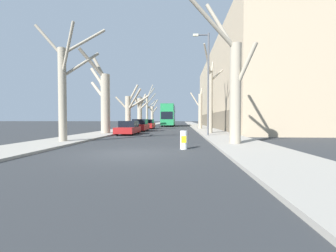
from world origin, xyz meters
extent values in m
plane|color=#2B2D30|center=(0.00, 0.00, 0.00)|extent=(300.00, 300.00, 0.00)
cube|color=gray|center=(-5.73, 50.00, 0.06)|extent=(3.29, 120.00, 0.12)
cube|color=gray|center=(5.73, 50.00, 0.06)|extent=(3.29, 120.00, 0.12)
cube|color=tan|center=(12.37, 31.06, 6.64)|extent=(10.00, 43.50, 13.28)
cube|color=#6B5E4C|center=(7.35, 31.06, 1.25)|extent=(0.12, 42.63, 2.50)
cylinder|color=gray|center=(-5.29, 4.11, 3.00)|extent=(0.50, 0.50, 6.01)
cylinder|color=gray|center=(-4.38, 4.81, 5.12)|extent=(2.02, 1.61, 1.96)
cylinder|color=gray|center=(-6.05, 3.97, 6.45)|extent=(1.68, 0.47, 1.94)
cylinder|color=gray|center=(-4.68, 3.65, 5.74)|extent=(1.45, 1.15, 3.11)
cylinder|color=gray|center=(-4.08, 4.61, 6.54)|extent=(2.59, 1.20, 1.99)
cylinder|color=gray|center=(-5.34, 12.35, 2.99)|extent=(0.90, 0.90, 5.98)
cylinder|color=gray|center=(-6.29, 13.00, 5.69)|extent=(2.26, 1.68, 2.54)
cylinder|color=gray|center=(-5.96, 12.43, 6.58)|extent=(1.55, 0.52, 2.39)
cylinder|color=gray|center=(-6.27, 11.47, 6.80)|extent=(2.23, 2.13, 2.77)
cylinder|color=gray|center=(-5.81, 13.00, 4.70)|extent=(1.33, 1.66, 1.66)
cylinder|color=gray|center=(-6.38, 13.30, 4.43)|extent=(2.44, 2.27, 2.30)
cylinder|color=gray|center=(-5.20, 21.28, 2.36)|extent=(0.76, 0.76, 4.71)
cylinder|color=gray|center=(-3.79, 21.37, 3.83)|extent=(3.00, 0.46, 2.02)
cylinder|color=gray|center=(-4.18, 20.55, 4.14)|extent=(2.37, 1.78, 3.00)
cylinder|color=gray|center=(-6.06, 21.28, 3.70)|extent=(1.90, 0.27, 2.00)
cylinder|color=gray|center=(-4.50, 21.29, 4.97)|extent=(1.64, 0.29, 2.79)
cylinder|color=gray|center=(-5.16, 29.90, 2.61)|extent=(0.82, 0.82, 5.22)
cylinder|color=gray|center=(-5.42, 29.30, 4.22)|extent=(0.89, 1.55, 2.41)
cylinder|color=gray|center=(-5.71, 30.17, 4.44)|extent=(1.42, 0.90, 1.65)
cylinder|color=gray|center=(-4.73, 30.51, 4.70)|extent=(1.25, 1.60, 2.87)
cylinder|color=gray|center=(-4.43, 29.37, 3.77)|extent=(1.76, 1.38, 1.32)
cylinder|color=gray|center=(-5.27, 39.17, 3.32)|extent=(0.48, 0.48, 6.63)
cylinder|color=gray|center=(-4.71, 39.85, 7.58)|extent=(1.34, 1.57, 3.30)
cylinder|color=gray|center=(-4.42, 38.80, 7.18)|extent=(1.89, 0.95, 2.12)
cylinder|color=gray|center=(-4.21, 38.19, 5.88)|extent=(2.30, 2.16, 2.11)
cylinder|color=gray|center=(-6.03, 38.46, 5.89)|extent=(1.70, 1.61, 1.46)
cylinder|color=gray|center=(-4.32, 39.87, 4.75)|extent=(2.09, 1.59, 2.19)
cylinder|color=gray|center=(-5.28, 47.96, 2.40)|extent=(0.71, 0.71, 4.81)
cylinder|color=gray|center=(-4.62, 47.64, 3.74)|extent=(1.60, 0.94, 1.82)
cylinder|color=gray|center=(-6.20, 46.66, 4.74)|extent=(2.12, 2.86, 2.27)
cylinder|color=gray|center=(-4.55, 48.07, 5.35)|extent=(1.70, 0.49, 2.48)
cylinder|color=gray|center=(5.34, 3.31, 2.91)|extent=(0.63, 0.63, 5.81)
cylinder|color=gray|center=(4.55, 3.59, 6.83)|extent=(1.83, 0.85, 3.06)
cylinder|color=gray|center=(4.03, 2.84, 6.70)|extent=(2.83, 1.19, 2.63)
cylinder|color=gray|center=(5.76, 2.86, 4.40)|extent=(1.14, 1.18, 2.43)
cylinder|color=gray|center=(5.20, 13.40, 3.20)|extent=(0.48, 0.48, 6.40)
cylinder|color=gray|center=(5.44, 14.21, 6.36)|extent=(0.67, 1.82, 2.81)
cylinder|color=gray|center=(5.89, 13.83, 6.02)|extent=(1.54, 1.07, 1.42)
cylinder|color=gray|center=(4.79, 12.42, 7.21)|extent=(1.04, 2.14, 2.76)
cylinder|color=gray|center=(5.10, 24.15, 2.64)|extent=(0.58, 0.58, 5.28)
cylinder|color=gray|center=(5.24, 24.57, 4.15)|extent=(0.55, 1.07, 1.75)
cylinder|color=gray|center=(4.39, 24.52, 4.35)|extent=(1.66, 1.00, 2.52)
cylinder|color=gray|center=(5.28, 24.86, 5.56)|extent=(0.60, 1.61, 1.61)
cube|color=#1E7F47|center=(-0.48, 38.19, 1.69)|extent=(2.56, 10.61, 2.69)
cube|color=#1E7F47|center=(-0.48, 38.19, 3.72)|extent=(2.51, 10.40, 1.36)
cube|color=#1A6C3C|center=(-0.48, 38.19, 4.46)|extent=(2.51, 10.40, 0.12)
cube|color=black|center=(-0.48, 38.19, 2.22)|extent=(2.59, 9.33, 1.40)
cube|color=black|center=(-0.48, 38.19, 3.79)|extent=(2.59, 9.33, 1.04)
cube|color=black|center=(-0.48, 32.90, 2.22)|extent=(2.31, 0.06, 1.47)
cylinder|color=black|center=(-1.59, 35.01, 0.53)|extent=(0.30, 1.05, 1.05)
cylinder|color=black|center=(0.63, 35.01, 0.53)|extent=(0.30, 1.05, 1.05)
cylinder|color=black|center=(-1.59, 41.16, 0.53)|extent=(0.30, 1.05, 1.05)
cylinder|color=black|center=(0.63, 41.16, 0.53)|extent=(0.30, 1.05, 1.05)
cube|color=maroon|center=(-3.00, 12.20, 0.46)|extent=(1.75, 4.48, 0.56)
cube|color=black|center=(-3.00, 12.47, 1.04)|extent=(1.54, 2.33, 0.60)
cylinder|color=black|center=(-3.76, 10.86, 0.33)|extent=(0.20, 0.66, 0.66)
cylinder|color=black|center=(-2.24, 10.86, 0.33)|extent=(0.20, 0.66, 0.66)
cylinder|color=black|center=(-3.76, 13.55, 0.33)|extent=(0.20, 0.66, 0.66)
cylinder|color=black|center=(-2.24, 13.55, 0.33)|extent=(0.20, 0.66, 0.66)
cube|color=maroon|center=(-3.00, 18.43, 0.53)|extent=(1.83, 4.53, 0.70)
cube|color=black|center=(-3.00, 18.70, 1.20)|extent=(1.61, 2.36, 0.64)
cylinder|color=black|center=(-3.81, 17.07, 0.30)|extent=(0.20, 0.60, 0.60)
cylinder|color=black|center=(-2.19, 17.07, 0.30)|extent=(0.20, 0.60, 0.60)
cylinder|color=black|center=(-3.81, 19.79, 0.30)|extent=(0.20, 0.60, 0.60)
cylinder|color=black|center=(-2.19, 19.79, 0.30)|extent=(0.20, 0.60, 0.60)
cube|color=maroon|center=(-3.00, 25.29, 0.53)|extent=(1.86, 4.22, 0.70)
cube|color=black|center=(-3.00, 25.55, 1.17)|extent=(1.63, 2.19, 0.59)
cylinder|color=black|center=(-3.82, 24.03, 0.33)|extent=(0.20, 0.66, 0.66)
cylinder|color=black|center=(-2.18, 24.03, 0.33)|extent=(0.20, 0.66, 0.66)
cylinder|color=black|center=(-3.82, 26.56, 0.33)|extent=(0.20, 0.66, 0.66)
cylinder|color=black|center=(-2.18, 26.56, 0.33)|extent=(0.20, 0.66, 0.66)
cylinder|color=#4C4F54|center=(4.57, 9.86, 4.45)|extent=(0.16, 0.16, 8.90)
cylinder|color=#4C4F54|center=(4.02, 9.86, 8.75)|extent=(1.10, 0.11, 0.11)
cube|color=beige|center=(3.47, 9.86, 8.75)|extent=(0.44, 0.20, 0.16)
cylinder|color=white|center=(2.38, 1.56, 0.47)|extent=(0.36, 0.36, 0.93)
cube|color=yellow|center=(2.38, 1.37, 0.51)|extent=(0.25, 0.01, 0.34)
camera|label=1|loc=(2.25, -9.76, 1.52)|focal=24.00mm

